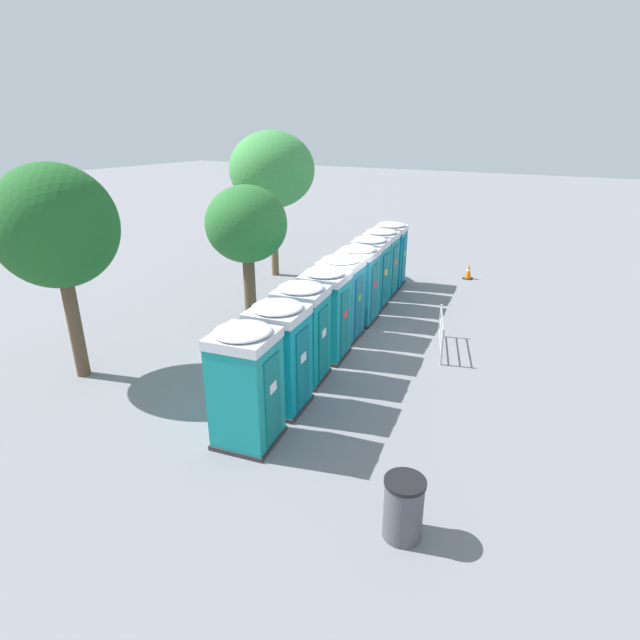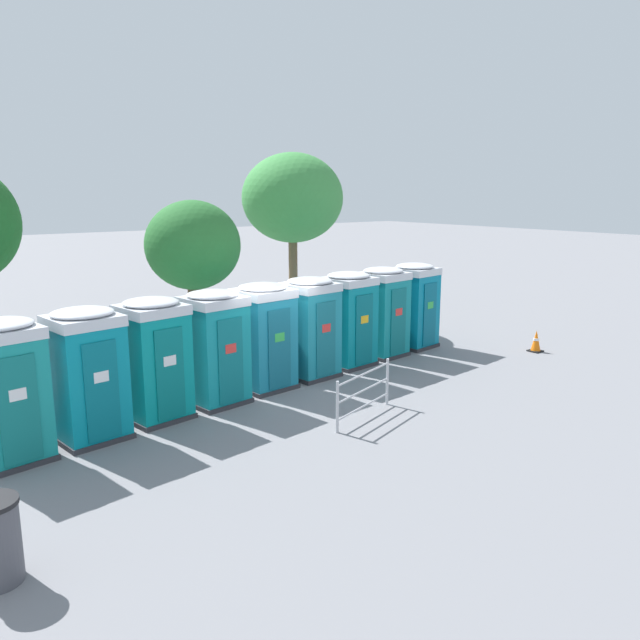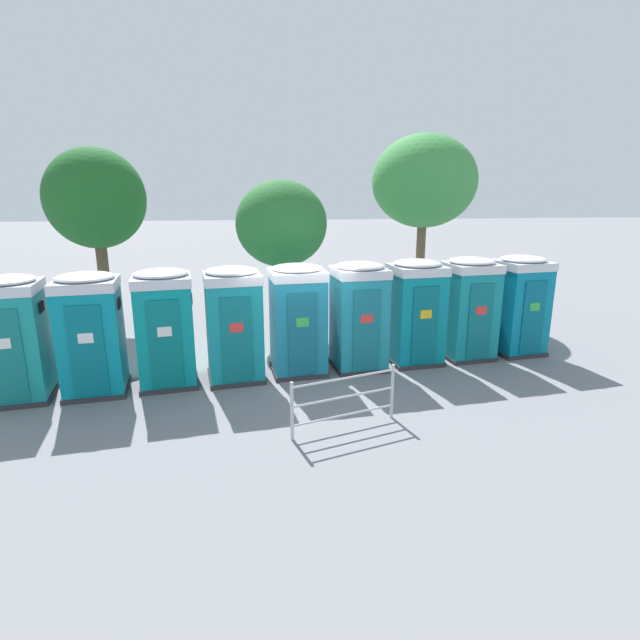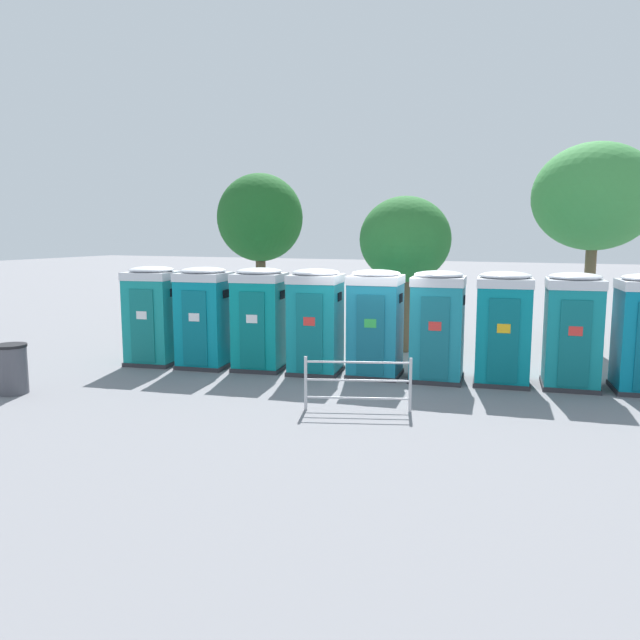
% 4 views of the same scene
% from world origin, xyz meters
% --- Properties ---
extents(ground_plane, '(120.00, 120.00, 0.00)m').
position_xyz_m(ground_plane, '(0.00, 0.00, 0.00)').
color(ground_plane, slate).
extents(portapotty_0, '(1.40, 1.38, 2.54)m').
position_xyz_m(portapotty_0, '(-5.72, -1.01, 1.28)').
color(portapotty_0, '#2D2D33').
rests_on(portapotty_0, ground).
extents(portapotty_1, '(1.38, 1.35, 2.54)m').
position_xyz_m(portapotty_1, '(-4.28, -0.83, 1.28)').
color(portapotty_1, '#2D2D33').
rests_on(portapotty_1, ground).
extents(portapotty_2, '(1.38, 1.37, 2.54)m').
position_xyz_m(portapotty_2, '(-2.85, -0.54, 1.28)').
color(portapotty_2, '#2D2D33').
rests_on(portapotty_2, ground).
extents(portapotty_3, '(1.38, 1.36, 2.54)m').
position_xyz_m(portapotty_3, '(-1.41, -0.41, 1.28)').
color(portapotty_3, '#2D2D33').
rests_on(portapotty_3, ground).
extents(portapotty_4, '(1.34, 1.32, 2.54)m').
position_xyz_m(portapotty_4, '(0.02, -0.15, 1.28)').
color(portapotty_4, '#2D2D33').
rests_on(portapotty_4, ground).
extents(portapotty_5, '(1.32, 1.32, 2.54)m').
position_xyz_m(portapotty_5, '(1.47, -0.02, 1.28)').
color(portapotty_5, '#2D2D33').
rests_on(portapotty_5, ground).
extents(portapotty_6, '(1.36, 1.34, 2.54)m').
position_xyz_m(portapotty_6, '(2.90, 0.22, 1.28)').
color(portapotty_6, '#2D2D33').
rests_on(portapotty_6, ground).
extents(portapotty_7, '(1.32, 1.33, 2.54)m').
position_xyz_m(portapotty_7, '(4.34, 0.43, 1.28)').
color(portapotty_7, '#2D2D33').
rests_on(portapotty_7, ground).
extents(portapotty_8, '(1.35, 1.37, 2.54)m').
position_xyz_m(portapotty_8, '(5.78, 0.62, 1.28)').
color(portapotty_8, '#2D2D33').
rests_on(portapotty_8, ground).
extents(street_tree_0, '(2.56, 2.56, 4.41)m').
position_xyz_m(street_tree_0, '(-0.16, 3.11, 3.16)').
color(street_tree_0, brown).
rests_on(street_tree_0, ground).
extents(street_tree_2, '(3.46, 3.46, 5.92)m').
position_xyz_m(street_tree_2, '(4.70, 5.46, 4.38)').
color(street_tree_2, brown).
rests_on(street_tree_2, ground).
extents(traffic_cone, '(0.36, 0.36, 0.64)m').
position_xyz_m(traffic_cone, '(8.23, -2.00, 0.31)').
color(traffic_cone, black).
rests_on(traffic_cone, ground).
extents(event_barrier, '(1.96, 0.69, 1.05)m').
position_xyz_m(event_barrier, '(0.61, -3.11, 0.57)').
color(event_barrier, '#B7B7BC').
rests_on(event_barrier, ground).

